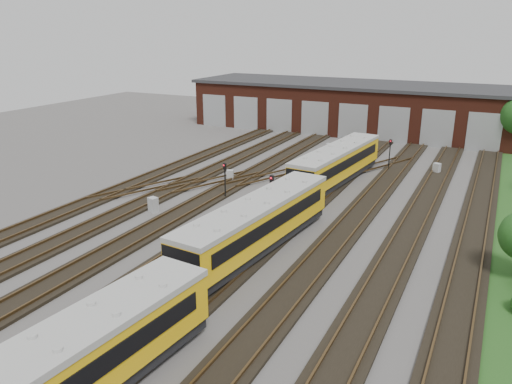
% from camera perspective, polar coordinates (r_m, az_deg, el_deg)
% --- Properties ---
extents(ground, '(120.00, 120.00, 0.00)m').
position_cam_1_polar(ground, '(33.06, -2.25, -5.51)').
color(ground, '#4E4B48').
rests_on(ground, ground).
extents(track_network, '(30.40, 70.00, 0.33)m').
position_cam_1_polar(track_network, '(33.57, -2.02, -4.93)').
color(track_network, black).
rests_on(track_network, ground).
extents(maintenance_shed, '(51.00, 12.50, 6.35)m').
position_cam_1_polar(maintenance_shed, '(68.82, 14.04, 9.27)').
color(maintenance_shed, '#522014').
rests_on(maintenance_shed, ground).
extents(metro_train, '(4.01, 46.59, 2.98)m').
position_cam_1_polar(metro_train, '(30.71, 0.15, -3.66)').
color(metro_train, black).
rests_on(metro_train, ground).
extents(signal_mast_0, '(0.30, 0.30, 2.97)m').
position_cam_1_polar(signal_mast_0, '(40.45, -3.57, 1.86)').
color(signal_mast_0, black).
rests_on(signal_mast_0, ground).
extents(signal_mast_1, '(0.31, 0.29, 3.68)m').
position_cam_1_polar(signal_mast_1, '(34.67, 1.81, -0.21)').
color(signal_mast_1, black).
rests_on(signal_mast_1, ground).
extents(signal_mast_2, '(0.29, 0.27, 3.00)m').
position_cam_1_polar(signal_mast_2, '(52.41, 13.44, 5.21)').
color(signal_mast_2, black).
rests_on(signal_mast_2, ground).
extents(signal_mast_3, '(0.25, 0.23, 3.12)m').
position_cam_1_polar(signal_mast_3, '(50.04, 15.05, 4.55)').
color(signal_mast_3, black).
rests_on(signal_mast_3, ground).
extents(relay_cabinet_0, '(0.82, 0.75, 1.13)m').
position_cam_1_polar(relay_cabinet_0, '(38.61, -11.66, -1.42)').
color(relay_cabinet_0, '#B4B7B9').
rests_on(relay_cabinet_0, ground).
extents(relay_cabinet_1, '(0.59, 0.51, 0.91)m').
position_cam_1_polar(relay_cabinet_1, '(57.25, 8.29, 5.08)').
color(relay_cabinet_1, '#B4B7B9').
rests_on(relay_cabinet_1, ground).
extents(relay_cabinet_2, '(0.74, 0.69, 1.00)m').
position_cam_1_polar(relay_cabinet_2, '(45.62, -2.98, 1.91)').
color(relay_cabinet_2, '#B4B7B9').
rests_on(relay_cabinet_2, ground).
extents(relay_cabinet_3, '(0.66, 0.57, 1.02)m').
position_cam_1_polar(relay_cabinet_3, '(52.08, 12.48, 3.59)').
color(relay_cabinet_3, '#B4B7B9').
rests_on(relay_cabinet_3, ground).
extents(relay_cabinet_4, '(0.77, 0.72, 1.03)m').
position_cam_1_polar(relay_cabinet_4, '(50.81, 19.94, 2.55)').
color(relay_cabinet_4, '#B4B7B9').
rests_on(relay_cabinet_4, ground).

